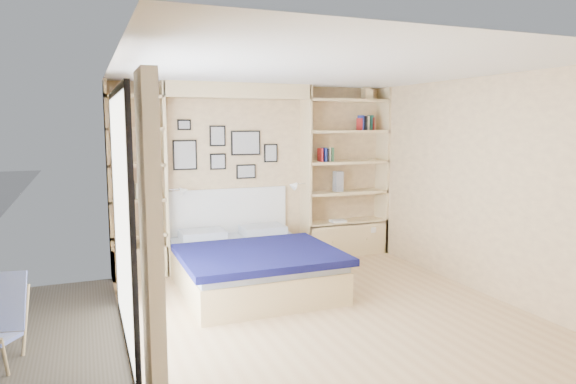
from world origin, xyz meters
name	(u,v)px	position (x,y,z in m)	size (l,w,h in m)	color
ground	(324,313)	(0.00, 0.00, 0.00)	(4.50, 4.50, 0.00)	tan
room_shell	(245,194)	(-0.39, 1.52, 1.08)	(4.50, 4.50, 4.50)	#DBB981
bed	(250,264)	(-0.45, 1.12, 0.28)	(1.77, 2.21, 1.07)	#D1B382
photo_gallery	(225,150)	(-0.45, 2.22, 1.60)	(1.48, 0.02, 0.82)	black
reading_lamps	(241,188)	(-0.30, 2.00, 1.10)	(1.92, 0.12, 0.15)	silver
shelf_decor	(329,143)	(1.07, 2.07, 1.69)	(3.50, 0.23, 2.03)	#A51E1E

